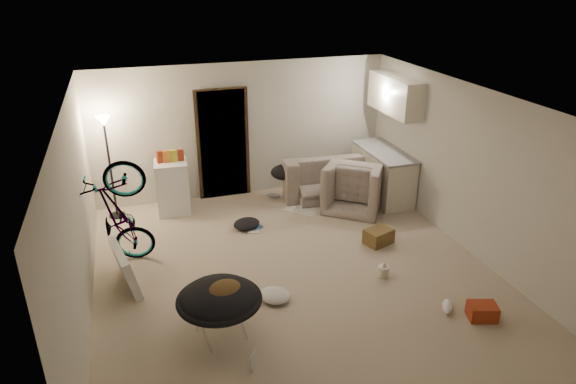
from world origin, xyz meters
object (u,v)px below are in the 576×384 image
object	(u,v)px
sofa	(333,178)
tv_box	(125,268)
armchair	(356,189)
drink_case_a	(379,236)
drink_case_b	(482,311)
bicycle	(122,237)
kitchen_counter	(383,175)
floor_lamp	(107,146)
juicer	(383,271)
mini_fridge	(173,187)
saucer_chair	(220,306)

from	to	relation	value
sofa	tv_box	world-z (taller)	same
armchair	drink_case_a	bearing A→B (deg)	117.00
tv_box	drink_case_a	xyz separation A→B (m)	(3.84, 0.02, -0.17)
drink_case_a	armchair	bearing A→B (deg)	61.26
sofa	drink_case_b	distance (m)	4.21
tv_box	drink_case_b	size ratio (longest dim) A/B	2.58
tv_box	bicycle	bearing A→B (deg)	78.32
kitchen_counter	bicycle	xyz separation A→B (m)	(-4.73, -1.03, 0.00)
sofa	tv_box	xyz separation A→B (m)	(-3.90, -2.10, -0.00)
floor_lamp	kitchen_counter	bearing A→B (deg)	-7.66
floor_lamp	tv_box	distance (m)	2.52
tv_box	juicer	xyz separation A→B (m)	(3.47, -0.86, -0.20)
tv_box	juicer	bearing A→B (deg)	-25.66
kitchen_counter	bicycle	world-z (taller)	bicycle
bicycle	drink_case_a	xyz separation A→B (m)	(3.84, -0.61, -0.32)
floor_lamp	armchair	distance (m)	4.39
kitchen_counter	armchair	distance (m)	0.69
floor_lamp	kitchen_counter	world-z (taller)	floor_lamp
tv_box	mini_fridge	bearing A→B (deg)	56.34
kitchen_counter	armchair	size ratio (longest dim) A/B	1.51
drink_case_b	juicer	bearing A→B (deg)	138.84
sofa	mini_fridge	bearing A→B (deg)	1.33
sofa	juicer	size ratio (longest dim) A/B	8.76
armchair	juicer	bearing A→B (deg)	111.89
floor_lamp	drink_case_b	world-z (taller)	floor_lamp
mini_fridge	juicer	distance (m)	4.02
mini_fridge	drink_case_a	distance (m)	3.68
tv_box	saucer_chair	bearing A→B (deg)	-65.59
kitchen_counter	tv_box	xyz separation A→B (m)	(-4.73, -1.65, -0.15)
drink_case_b	saucer_chair	bearing A→B (deg)	-173.92
saucer_chair	drink_case_b	size ratio (longest dim) A/B	2.91
sofa	armchair	distance (m)	0.70
floor_lamp	tv_box	world-z (taller)	floor_lamp
floor_lamp	sofa	world-z (taller)	floor_lamp
bicycle	tv_box	xyz separation A→B (m)	(0.00, -0.63, -0.15)
armchair	kitchen_counter	bearing A→B (deg)	-123.65
mini_fridge	drink_case_a	size ratio (longest dim) A/B	2.21
floor_lamp	tv_box	size ratio (longest dim) A/B	2.04
mini_fridge	juicer	world-z (taller)	mini_fridge
floor_lamp	saucer_chair	xyz separation A→B (m)	(1.13, -3.72, -0.89)
kitchen_counter	juicer	xyz separation A→B (m)	(-1.26, -2.52, -0.35)
mini_fridge	saucer_chair	distance (m)	3.63
kitchen_counter	juicer	size ratio (longest dim) A/B	6.50
drink_case_a	floor_lamp	bearing A→B (deg)	131.10
kitchen_counter	saucer_chair	size ratio (longest dim) A/B	1.50
floor_lamp	sofa	bearing A→B (deg)	-2.86
saucer_chair	drink_case_a	bearing A→B (deg)	27.19
kitchen_counter	tv_box	bearing A→B (deg)	-160.72
juicer	sofa	bearing A→B (deg)	81.62
mini_fridge	juicer	xyz separation A→B (m)	(2.58, -3.07, -0.38)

